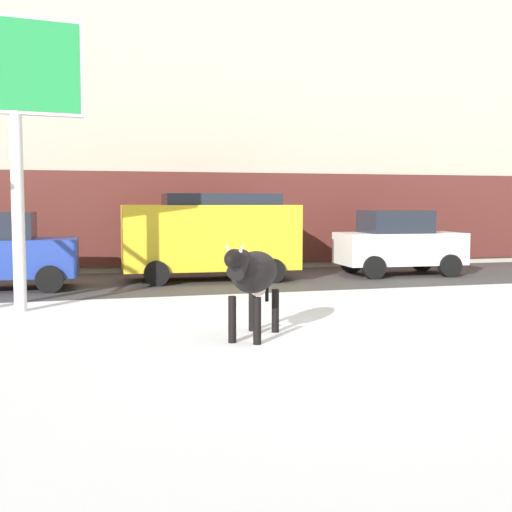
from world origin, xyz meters
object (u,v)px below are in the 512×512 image
(billboard, at_px, (14,83))
(car_yellow_van, at_px, (211,234))
(pedestrian_near_billboard, at_px, (28,245))
(cow_black, at_px, (253,274))
(car_white_hatchback, at_px, (398,243))
(car_blue_hatchback, at_px, (0,251))

(billboard, distance_m, car_yellow_van, 6.86)
(billboard, bearing_deg, car_yellow_van, 41.39)
(car_yellow_van, relative_size, pedestrian_near_billboard, 2.71)
(car_yellow_van, bearing_deg, billboard, -138.61)
(cow_black, height_order, pedestrian_near_billboard, pedestrian_near_billboard)
(billboard, height_order, car_white_hatchback, billboard)
(cow_black, height_order, car_blue_hatchback, car_blue_hatchback)
(car_blue_hatchback, relative_size, car_white_hatchback, 1.00)
(car_blue_hatchback, bearing_deg, pedestrian_near_billboard, 82.01)
(pedestrian_near_billboard, bearing_deg, car_blue_hatchback, -97.99)
(car_blue_hatchback, xyz_separation_m, car_white_hatchback, (10.72, 0.42, 0.00))
(cow_black, height_order, car_white_hatchback, car_white_hatchback)
(cow_black, distance_m, car_blue_hatchback, 8.36)
(cow_black, height_order, billboard, billboard)
(car_white_hatchback, height_order, pedestrian_near_billboard, car_white_hatchback)
(billboard, distance_m, car_blue_hatchback, 4.91)
(cow_black, xyz_separation_m, car_blue_hatchback, (-4.25, 7.20, -0.07))
(billboard, relative_size, pedestrian_near_billboard, 3.21)
(cow_black, xyz_separation_m, billboard, (-3.61, 3.70, 3.32))
(billboard, bearing_deg, cow_black, -45.70)
(car_yellow_van, relative_size, car_white_hatchback, 1.31)
(cow_black, bearing_deg, billboard, 134.30)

